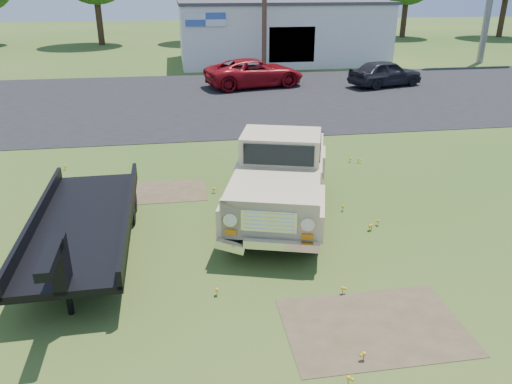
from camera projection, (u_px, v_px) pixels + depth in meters
ground at (257, 247)px, 10.91m from camera, size 140.00×140.00×0.00m
asphalt_lot at (209, 99)px, 24.55m from camera, size 90.00×14.00×0.02m
dirt_patch_a at (374, 327)px, 8.40m from camera, size 3.00×2.00×0.01m
dirt_patch_b at (166, 192)px, 13.80m from camera, size 2.20×1.60×0.01m
commercial_building at (280, 31)px, 35.51m from camera, size 14.20×8.20×4.15m
vintage_pickup_truck at (281, 174)px, 12.17m from camera, size 3.76×6.10×2.07m
flatbed_trailer at (84, 218)px, 10.44m from camera, size 2.04×5.89×1.60m
red_pickup at (255, 73)px, 27.22m from camera, size 5.79×3.59×1.50m
dark_sedan at (385, 73)px, 27.33m from camera, size 4.49×2.80×1.43m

